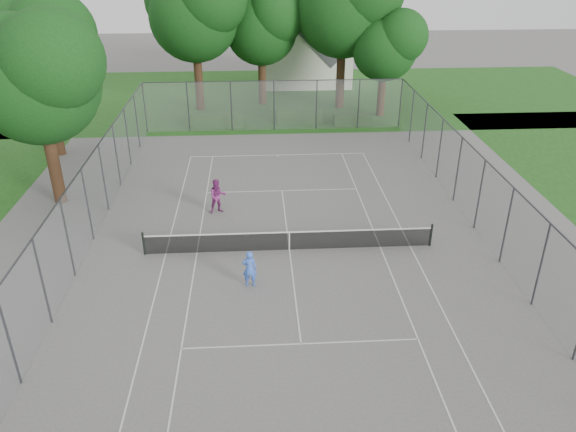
{
  "coord_description": "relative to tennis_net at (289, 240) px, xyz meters",
  "views": [
    {
      "loc": [
        -1.38,
        -21.61,
        12.79
      ],
      "look_at": [
        0.0,
        1.0,
        1.2
      ],
      "focal_mm": 35.0,
      "sensor_mm": 36.0,
      "label": 1
    }
  ],
  "objects": [
    {
      "name": "hedge_right",
      "position": [
        5.73,
        17.75,
        -0.11
      ],
      "size": [
        2.69,
        0.99,
        0.81
      ],
      "primitive_type": "cube",
      "color": "#1F4717",
      "rests_on": "ground"
    },
    {
      "name": "court_markings",
      "position": [
        0.0,
        0.0,
        -0.5
      ],
      "size": [
        11.03,
        23.83,
        0.01
      ],
      "color": "silver",
      "rests_on": "ground"
    },
    {
      "name": "tennis_net",
      "position": [
        0.0,
        0.0,
        0.0
      ],
      "size": [
        12.87,
        0.1,
        1.1
      ],
      "color": "black",
      "rests_on": "ground"
    },
    {
      "name": "tree_far_right",
      "position": [
        8.33,
        19.94,
        4.93
      ],
      "size": [
        5.51,
        5.03,
        7.93
      ],
      "color": "#321E12",
      "rests_on": "ground"
    },
    {
      "name": "tree_far_midright",
      "position": [
        5.54,
        22.21,
        7.53
      ],
      "size": [
        8.14,
        7.43,
        11.71
      ],
      "color": "#321E12",
      "rests_on": "ground"
    },
    {
      "name": "tree_side_back",
      "position": [
        -13.73,
        12.86,
        6.33
      ],
      "size": [
        6.93,
        6.32,
        9.96
      ],
      "color": "#321E12",
      "rests_on": "ground"
    },
    {
      "name": "house",
      "position": [
        3.46,
        30.62,
        3.4
      ],
      "size": [
        7.81,
        6.05,
        9.73
      ],
      "color": "white",
      "rests_on": "ground"
    },
    {
      "name": "woman_player",
      "position": [
        -3.35,
        3.98,
        0.38
      ],
      "size": [
        1.02,
        0.89,
        1.79
      ],
      "primitive_type": "imported",
      "rotation": [
        0.0,
        0.0,
        0.27
      ],
      "color": "#812B6F",
      "rests_on": "ground"
    },
    {
      "name": "hedge_mid",
      "position": [
        1.95,
        18.5,
        0.02
      ],
      "size": [
        3.36,
        0.96,
        1.06
      ],
      "primitive_type": "cube",
      "color": "#1F4717",
      "rests_on": "ground"
    },
    {
      "name": "hedge_left",
      "position": [
        -4.13,
        18.02,
        -0.03
      ],
      "size": [
        3.83,
        1.15,
        0.96
      ],
      "primitive_type": "cube",
      "color": "#1F4717",
      "rests_on": "ground"
    },
    {
      "name": "grass_far",
      "position": [
        0.0,
        26.0,
        -0.51
      ],
      "size": [
        60.0,
        20.0,
        0.0
      ],
      "primitive_type": "cube",
      "color": "#1C4D16",
      "rests_on": "ground"
    },
    {
      "name": "ground",
      "position": [
        0.0,
        0.0,
        -0.51
      ],
      "size": [
        120.0,
        120.0,
        0.0
      ],
      "primitive_type": "plane",
      "color": "#5E5C5A",
      "rests_on": "ground"
    },
    {
      "name": "girl_player",
      "position": [
        -1.76,
        -2.68,
        0.28
      ],
      "size": [
        0.6,
        0.41,
        1.58
      ],
      "primitive_type": "imported",
      "rotation": [
        0.0,
        0.0,
        3.09
      ],
      "color": "blue",
      "rests_on": "ground"
    },
    {
      "name": "perimeter_fence",
      "position": [
        0.0,
        0.0,
        1.3
      ],
      "size": [
        18.08,
        34.08,
        3.52
      ],
      "color": "#38383D",
      "rests_on": "ground"
    },
    {
      "name": "tree_far_left",
      "position": [
        -5.57,
        22.4,
        7.09
      ],
      "size": [
        7.69,
        7.02,
        11.06
      ],
      "color": "#321E12",
      "rests_on": "ground"
    },
    {
      "name": "tree_side_front",
      "position": [
        -11.62,
        5.72,
        6.27
      ],
      "size": [
        6.87,
        6.27,
        9.87
      ],
      "color": "#321E12",
      "rests_on": "ground"
    },
    {
      "name": "tree_far_midleft",
      "position": [
        -0.62,
        23.69,
        5.93
      ],
      "size": [
        6.52,
        5.96,
        9.38
      ],
      "color": "#321E12",
      "rests_on": "ground"
    }
  ]
}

